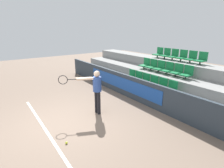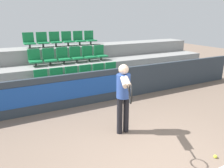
# 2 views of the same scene
# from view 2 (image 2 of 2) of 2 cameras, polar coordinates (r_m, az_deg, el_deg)

# --- Properties ---
(barrier_wall) EXTENTS (12.36, 0.14, 1.02)m
(barrier_wall) POSITION_cam_2_polar(r_m,az_deg,el_deg) (6.68, -6.52, -1.13)
(barrier_wall) COLOR #2D3842
(barrier_wall) RESTS_ON ground
(bleacher_tier_front) EXTENTS (11.96, 1.02, 0.50)m
(bleacher_tier_front) POSITION_cam_2_polar(r_m,az_deg,el_deg) (7.30, -7.91, -1.76)
(bleacher_tier_front) COLOR gray
(bleacher_tier_front) RESTS_ON ground
(bleacher_tier_middle) EXTENTS (11.96, 1.02, 0.99)m
(bleacher_tier_middle) POSITION_cam_2_polar(r_m,az_deg,el_deg) (8.17, -10.43, 1.95)
(bleacher_tier_middle) COLOR gray
(bleacher_tier_middle) RESTS_ON ground
(bleacher_tier_back) EXTENTS (11.96, 1.02, 1.49)m
(bleacher_tier_back) POSITION_cam_2_polar(r_m,az_deg,el_deg) (9.07, -12.47, 4.94)
(bleacher_tier_back) COLOR gray
(bleacher_tier_back) RESTS_ON ground
(stadium_chair_0) EXTENTS (0.40, 0.45, 0.56)m
(stadium_chair_0) POSITION_cam_2_polar(r_m,az_deg,el_deg) (7.00, -17.85, 0.92)
(stadium_chair_0) COLOR #333333
(stadium_chair_0) RESTS_ON bleacher_tier_front
(stadium_chair_1) EXTENTS (0.40, 0.45, 0.56)m
(stadium_chair_1) POSITION_cam_2_polar(r_m,az_deg,el_deg) (7.09, -13.99, 1.44)
(stadium_chair_1) COLOR #333333
(stadium_chair_1) RESTS_ON bleacher_tier_front
(stadium_chair_2) EXTENTS (0.40, 0.45, 0.56)m
(stadium_chair_2) POSITION_cam_2_polar(r_m,az_deg,el_deg) (7.21, -10.24, 1.94)
(stadium_chair_2) COLOR #333333
(stadium_chair_2) RESTS_ON bleacher_tier_front
(stadium_chair_3) EXTENTS (0.40, 0.45, 0.56)m
(stadium_chair_3) POSITION_cam_2_polar(r_m,az_deg,el_deg) (7.36, -6.63, 2.41)
(stadium_chair_3) COLOR #333333
(stadium_chair_3) RESTS_ON bleacher_tier_front
(stadium_chair_4) EXTENTS (0.40, 0.45, 0.56)m
(stadium_chair_4) POSITION_cam_2_polar(r_m,az_deg,el_deg) (7.54, -3.17, 2.86)
(stadium_chair_4) COLOR #333333
(stadium_chair_4) RESTS_ON bleacher_tier_front
(stadium_chair_5) EXTENTS (0.40, 0.45, 0.56)m
(stadium_chair_5) POSITION_cam_2_polar(r_m,az_deg,el_deg) (7.75, 0.11, 3.27)
(stadium_chair_5) COLOR #333333
(stadium_chair_5) RESTS_ON bleacher_tier_front
(stadium_chair_6) EXTENTS (0.40, 0.45, 0.56)m
(stadium_chair_6) POSITION_cam_2_polar(r_m,az_deg,el_deg) (7.88, -19.52, 6.21)
(stadium_chair_6) COLOR #333333
(stadium_chair_6) RESTS_ON bleacher_tier_middle
(stadium_chair_7) EXTENTS (0.40, 0.45, 0.56)m
(stadium_chair_7) POSITION_cam_2_polar(r_m,az_deg,el_deg) (7.96, -16.04, 6.62)
(stadium_chair_7) COLOR #333333
(stadium_chair_7) RESTS_ON bleacher_tier_middle
(stadium_chair_8) EXTENTS (0.40, 0.45, 0.56)m
(stadium_chair_8) POSITION_cam_2_polar(r_m,az_deg,el_deg) (8.07, -12.65, 7.00)
(stadium_chair_8) COLOR #333333
(stadium_chair_8) RESTS_ON bleacher_tier_middle
(stadium_chair_9) EXTENTS (0.40, 0.45, 0.56)m
(stadium_chair_9) POSITION_cam_2_polar(r_m,az_deg,el_deg) (8.20, -9.35, 7.35)
(stadium_chair_9) COLOR #333333
(stadium_chair_9) RESTS_ON bleacher_tier_middle
(stadium_chair_10) EXTENTS (0.40, 0.45, 0.56)m
(stadium_chair_10) POSITION_cam_2_polar(r_m,az_deg,el_deg) (8.36, -6.16, 7.66)
(stadium_chair_10) COLOR #333333
(stadium_chair_10) RESTS_ON bleacher_tier_middle
(stadium_chair_11) EXTENTS (0.40, 0.45, 0.56)m
(stadium_chair_11) POSITION_cam_2_polar(r_m,az_deg,el_deg) (8.55, -3.10, 7.94)
(stadium_chair_11) COLOR #333333
(stadium_chair_11) RESTS_ON bleacher_tier_middle
(stadium_chair_12) EXTENTS (0.40, 0.45, 0.56)m
(stadium_chair_12) POSITION_cam_2_polar(r_m,az_deg,el_deg) (8.82, -20.86, 10.40)
(stadium_chair_12) COLOR #333333
(stadium_chair_12) RESTS_ON bleacher_tier_back
(stadium_chair_13) EXTENTS (0.40, 0.45, 0.56)m
(stadium_chair_13) POSITION_cam_2_polar(r_m,az_deg,el_deg) (8.89, -17.71, 10.74)
(stadium_chair_13) COLOR #333333
(stadium_chair_13) RESTS_ON bleacher_tier_back
(stadium_chair_14) EXTENTS (0.40, 0.45, 0.56)m
(stadium_chair_14) POSITION_cam_2_polar(r_m,az_deg,el_deg) (8.99, -14.61, 11.05)
(stadium_chair_14) COLOR #333333
(stadium_chair_14) RESTS_ON bleacher_tier_back
(stadium_chair_15) EXTENTS (0.40, 0.45, 0.56)m
(stadium_chair_15) POSITION_cam_2_polar(r_m,az_deg,el_deg) (9.11, -11.58, 11.33)
(stadium_chair_15) COLOR #333333
(stadium_chair_15) RESTS_ON bleacher_tier_back
(stadium_chair_16) EXTENTS (0.40, 0.45, 0.56)m
(stadium_chair_16) POSITION_cam_2_polar(r_m,az_deg,el_deg) (9.25, -8.64, 11.56)
(stadium_chair_16) COLOR #333333
(stadium_chair_16) RESTS_ON bleacher_tier_back
(stadium_chair_17) EXTENTS (0.40, 0.45, 0.56)m
(stadium_chair_17) POSITION_cam_2_polar(r_m,az_deg,el_deg) (9.42, -5.78, 11.76)
(stadium_chair_17) COLOR #333333
(stadium_chair_17) RESTS_ON bleacher_tier_back
(tennis_player) EXTENTS (0.72, 1.36, 1.62)m
(tennis_player) POSITION_cam_2_polar(r_m,az_deg,el_deg) (4.77, 3.04, -2.34)
(tennis_player) COLOR black
(tennis_player) RESTS_ON ground
(tennis_ball) EXTENTS (0.07, 0.07, 0.07)m
(tennis_ball) POSITION_cam_2_polar(r_m,az_deg,el_deg) (4.82, 25.38, -16.73)
(tennis_ball) COLOR #CCDB33
(tennis_ball) RESTS_ON ground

